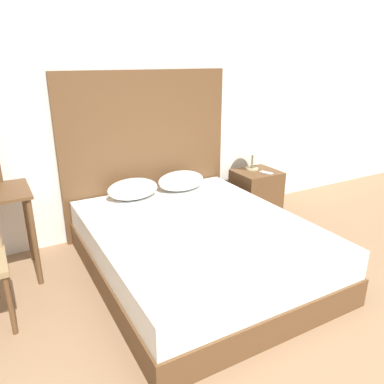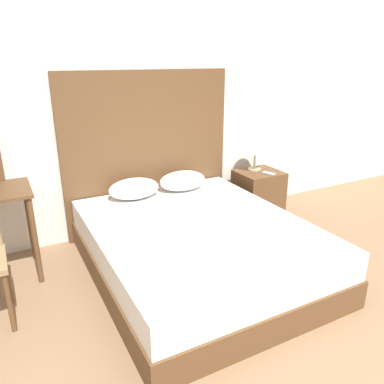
# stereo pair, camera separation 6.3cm
# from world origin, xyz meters

# --- Properties ---
(wall_back) EXTENTS (10.00, 0.06, 2.70)m
(wall_back) POSITION_xyz_m (0.00, 2.81, 1.35)
(wall_back) COLOR white
(wall_back) RESTS_ON ground_plane
(bed) EXTENTS (1.74, 2.12, 0.47)m
(bed) POSITION_xyz_m (-0.14, 1.65, 0.23)
(bed) COLOR brown
(bed) RESTS_ON ground_plane
(headboard) EXTENTS (1.83, 0.05, 1.69)m
(headboard) POSITION_xyz_m (-0.14, 2.74, 0.84)
(headboard) COLOR brown
(headboard) RESTS_ON ground_plane
(pillow_left) EXTENTS (0.51, 0.35, 0.20)m
(pillow_left) POSITION_xyz_m (-0.41, 2.49, 0.57)
(pillow_left) COLOR white
(pillow_left) RESTS_ON bed
(pillow_right) EXTENTS (0.51, 0.35, 0.20)m
(pillow_right) POSITION_xyz_m (0.13, 2.49, 0.57)
(pillow_right) COLOR white
(pillow_right) RESTS_ON bed
(phone_on_bed) EXTENTS (0.15, 0.16, 0.01)m
(phone_on_bed) POSITION_xyz_m (-0.45, 1.59, 0.47)
(phone_on_bed) COLOR #B7B7BC
(phone_on_bed) RESTS_ON bed
(nightstand) EXTENTS (0.50, 0.45, 0.54)m
(nightstand) POSITION_xyz_m (1.11, 2.44, 0.27)
(nightstand) COLOR brown
(nightstand) RESTS_ON ground_plane
(table_lamp) EXTENTS (0.32, 0.32, 0.34)m
(table_lamp) POSITION_xyz_m (1.10, 2.53, 0.81)
(table_lamp) COLOR tan
(table_lamp) RESTS_ON nightstand
(phone_on_nightstand) EXTENTS (0.12, 0.16, 0.01)m
(phone_on_nightstand) POSITION_xyz_m (1.16, 2.33, 0.55)
(phone_on_nightstand) COLOR #B7B7BC
(phone_on_nightstand) RESTS_ON nightstand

